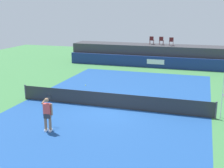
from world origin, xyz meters
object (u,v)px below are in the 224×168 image
spectator_chair_left (161,40)px  spectator_chair_far_left (152,40)px  spectator_chair_center (171,41)px  tennis_player (47,113)px  net_post_far (216,110)px  tennis_ball (86,85)px  net_post_near (25,92)px

spectator_chair_left → spectator_chair_far_left: bearing=179.7°
spectator_chair_far_left → spectator_chair_center: bearing=-12.9°
tennis_player → net_post_far: bearing=28.4°
spectator_chair_left → tennis_ball: bearing=-112.0°
spectator_chair_far_left → tennis_player: (-1.70, -19.89, -1.73)m
spectator_chair_center → tennis_player: bearing=-101.3°
spectator_chair_center → tennis_player: (-3.88, -19.39, -1.73)m
spectator_chair_left → tennis_ball: spectator_chair_left is taller
net_post_near → tennis_player: 6.14m
spectator_chair_far_left → spectator_chair_center: 2.25m
spectator_chair_center → tennis_player: size_ratio=0.50×
spectator_chair_far_left → spectator_chair_center: size_ratio=1.00×
spectator_chair_left → net_post_far: bearing=-70.7°
spectator_chair_far_left → tennis_player: 20.04m
tennis_player → spectator_chair_center: bearing=78.7°
spectator_chair_center → tennis_ball: spectator_chair_center is taller
spectator_chair_left → net_post_far: size_ratio=0.89×
spectator_chair_left → tennis_player: size_ratio=0.50×
net_post_near → tennis_ball: bearing=60.3°
net_post_near → net_post_far: size_ratio=1.00×
spectator_chair_left → tennis_ball: (-4.42, -10.95, -2.66)m
spectator_chair_far_left → tennis_player: bearing=-94.9°
spectator_chair_far_left → net_post_near: spectator_chair_far_left is taller
spectator_chair_left → spectator_chair_center: 1.23m
spectator_chair_far_left → spectator_chair_left: (1.06, -0.00, 0.00)m
spectator_chair_left → net_post_near: bearing=-114.3°
spectator_chair_center → tennis_ball: (-5.54, -10.45, -2.66)m
spectator_chair_center → net_post_near: size_ratio=0.89×
spectator_chair_center → tennis_player: 19.85m
net_post_far → net_post_near: bearing=180.0°
tennis_player → spectator_chair_far_left: bearing=85.1°
net_post_near → spectator_chair_center: bearing=61.5°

